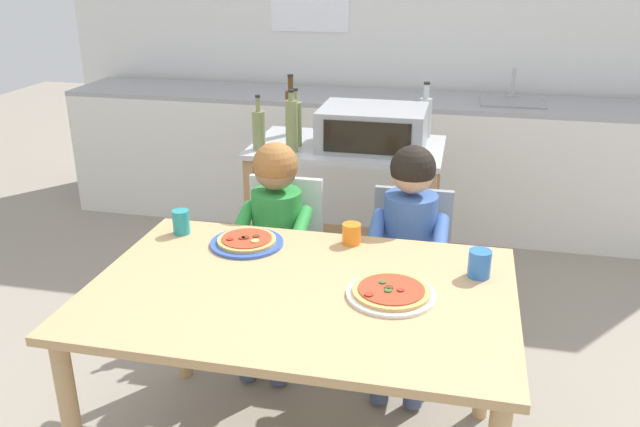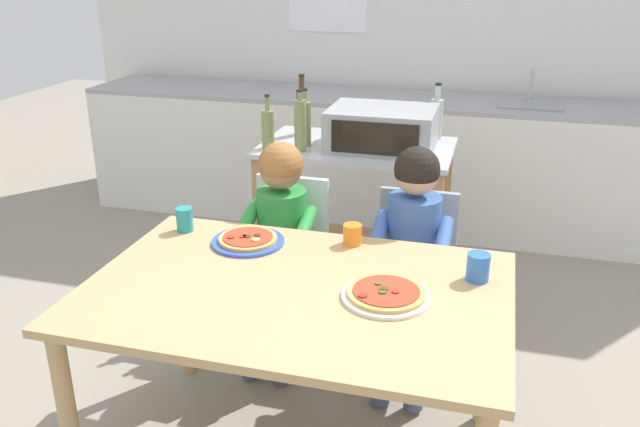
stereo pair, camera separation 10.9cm
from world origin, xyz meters
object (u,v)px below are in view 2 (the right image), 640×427
at_px(bottle_squat_spirits, 436,117).
at_px(child_in_green_shirt, 278,227).
at_px(bottle_clear_vinegar, 305,123).
at_px(bottle_dark_olive_oil, 300,125).
at_px(child_in_blue_striped_shirt, 411,243).
at_px(toaster_oven, 382,128).
at_px(bottle_tall_green_wine, 268,128).
at_px(drinking_cup_orange, 352,234).
at_px(dining_chair_left, 287,253).
at_px(drinking_cup_teal, 185,219).
at_px(drinking_cup_blue, 478,267).
at_px(dining_table, 297,310).
at_px(kitchen_island_cart, 356,200).
at_px(dining_chair_right, 413,271).
at_px(pizza_plate_blue_rimmed, 248,240).
at_px(bottle_brown_beer, 302,110).
at_px(pizza_plate_white, 386,294).

distance_m(bottle_squat_spirits, child_in_green_shirt, 1.09).
xyz_separation_m(bottle_clear_vinegar, bottle_dark_olive_oil, (0.01, -0.10, 0.01)).
bearing_deg(bottle_dark_olive_oil, child_in_blue_striped_shirt, -37.94).
xyz_separation_m(toaster_oven, child_in_green_shirt, (-0.34, -0.61, -0.31)).
height_order(bottle_tall_green_wine, drinking_cup_orange, bottle_tall_green_wine).
distance_m(dining_chair_left, drinking_cup_teal, 0.59).
xyz_separation_m(dining_chair_left, drinking_cup_blue, (0.87, -0.55, 0.30)).
relative_size(dining_table, dining_chair_left, 1.74).
distance_m(child_in_green_shirt, drinking_cup_orange, 0.48).
bearing_deg(kitchen_island_cart, drinking_cup_blue, -58.17).
bearing_deg(toaster_oven, drinking_cup_teal, -124.50).
xyz_separation_m(bottle_dark_olive_oil, dining_table, (0.32, -1.09, -0.36)).
bearing_deg(drinking_cup_teal, dining_table, -30.70).
relative_size(dining_chair_right, child_in_blue_striped_shirt, 0.78).
relative_size(bottle_squat_spirits, pizza_plate_blue_rimmed, 1.03).
relative_size(bottle_clear_vinegar, dining_chair_right, 0.36).
height_order(toaster_oven, bottle_clear_vinegar, bottle_clear_vinegar).
height_order(kitchen_island_cart, drinking_cup_teal, kitchen_island_cart).
relative_size(pizza_plate_blue_rimmed, drinking_cup_orange, 3.51).
xyz_separation_m(dining_chair_left, child_in_green_shirt, (0.00, -0.12, 0.18)).
bearing_deg(drinking_cup_orange, child_in_green_shirt, 147.32).
bearing_deg(bottle_dark_olive_oil, child_in_green_shirt, -85.91).
relative_size(dining_chair_right, pizza_plate_blue_rimmed, 2.89).
distance_m(bottle_brown_beer, pizza_plate_blue_rimmed, 1.15).
bearing_deg(pizza_plate_blue_rimmed, bottle_brown_beer, 96.13).
height_order(dining_chair_left, dining_chair_right, same).
height_order(pizza_plate_blue_rimmed, drinking_cup_blue, drinking_cup_blue).
height_order(toaster_oven, pizza_plate_blue_rimmed, toaster_oven).
bearing_deg(drinking_cup_orange, pizza_plate_white, -62.59).
xyz_separation_m(kitchen_island_cart, bottle_brown_beer, (-0.33, 0.14, 0.42)).
bearing_deg(pizza_plate_white, drinking_cup_orange, 117.41).
relative_size(bottle_dark_olive_oil, child_in_green_shirt, 0.30).
relative_size(kitchen_island_cart, bottle_tall_green_wine, 3.57).
height_order(child_in_blue_striped_shirt, drinking_cup_orange, child_in_blue_striped_shirt).
relative_size(child_in_blue_striped_shirt, pizza_plate_blue_rimmed, 3.70).
bearing_deg(child_in_blue_striped_shirt, dining_table, -116.39).
bearing_deg(child_in_blue_striped_shirt, drinking_cup_orange, -132.49).
relative_size(child_in_green_shirt, pizza_plate_white, 3.44).
relative_size(bottle_brown_beer, dining_chair_right, 0.39).
xyz_separation_m(dining_chair_right, child_in_green_shirt, (-0.59, -0.09, 0.18)).
distance_m(bottle_squat_spirits, dining_chair_left, 1.07).
height_order(toaster_oven, dining_table, toaster_oven).
height_order(pizza_plate_white, drinking_cup_teal, drinking_cup_teal).
xyz_separation_m(bottle_brown_beer, drinking_cup_orange, (0.51, -1.02, -0.23)).
xyz_separation_m(child_in_green_shirt, pizza_plate_blue_rimmed, (0.00, -0.35, 0.09)).
relative_size(toaster_oven, dining_chair_right, 0.63).
distance_m(bottle_dark_olive_oil, dining_chair_left, 0.62).
xyz_separation_m(kitchen_island_cart, dining_table, (0.08, -1.27, 0.06)).
bearing_deg(drinking_cup_teal, child_in_blue_striped_shirt, 17.12).
height_order(bottle_tall_green_wine, child_in_green_shirt, bottle_tall_green_wine).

